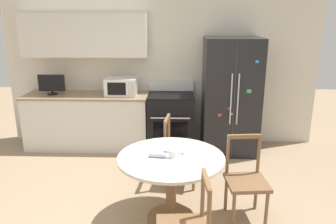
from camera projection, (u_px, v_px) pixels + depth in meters
name	position (u px, v px, depth m)	size (l,w,h in m)	color
back_wall	(142.00, 59.00, 5.44)	(5.20, 0.44, 2.60)	silver
kitchen_counter	(88.00, 121.00, 5.45)	(2.02, 0.64, 0.90)	silver
refrigerator	(230.00, 96.00, 5.17)	(0.86, 0.77, 1.82)	black
oven_range	(171.00, 121.00, 5.38)	(0.74, 0.68, 1.08)	black
microwave	(121.00, 87.00, 5.26)	(0.50, 0.36, 0.28)	white
countertop_tv	(52.00, 84.00, 5.28)	(0.42, 0.16, 0.33)	black
dining_table	(171.00, 170.00, 3.42)	(1.11, 1.11, 0.73)	beige
dining_chair_right	(246.00, 181.00, 3.49)	(0.46, 0.46, 0.90)	brown
dining_chair_far	(179.00, 152.00, 4.22)	(0.46, 0.46, 0.90)	brown
candle_glass	(173.00, 154.00, 3.33)	(0.08, 0.08, 0.08)	silver
folded_napkin	(158.00, 155.00, 3.34)	(0.18, 0.07, 0.05)	#A3BCDB
mail_stack	(178.00, 147.00, 3.57)	(0.33, 0.37, 0.02)	white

